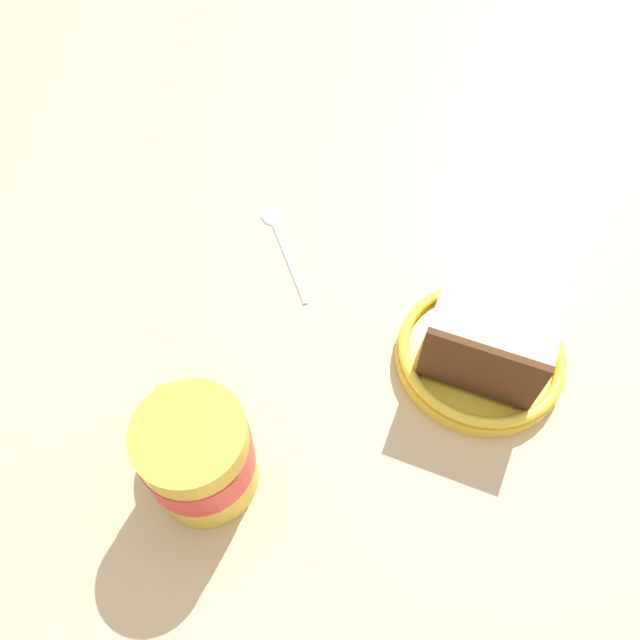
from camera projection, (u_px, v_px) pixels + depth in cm
name	position (u px, v px, depth cm)	size (l,w,h in cm)	color
ground_plane	(409.00, 362.00, 52.27)	(145.68, 145.68, 2.59)	tan
small_plate	(480.00, 355.00, 50.00)	(14.37, 14.37, 2.12)	yellow
cake_slice	(489.00, 335.00, 46.88)	(11.76, 11.05, 6.87)	#472814
tea_mug	(198.00, 454.00, 41.10)	(7.86, 9.74, 9.20)	gold
teaspoon	(277.00, 230.00, 58.98)	(4.88, 13.20, 0.80)	silver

